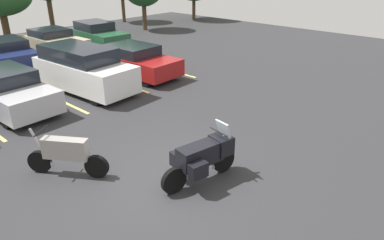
# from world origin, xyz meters

# --- Properties ---
(ground) EXTENTS (44.00, 44.00, 0.10)m
(ground) POSITION_xyz_m (0.00, 0.00, -0.05)
(ground) COLOR #2D2D30
(motorcycle_touring) EXTENTS (2.18, 1.03, 1.43)m
(motorcycle_touring) POSITION_xyz_m (0.42, -0.75, 0.68)
(motorcycle_touring) COLOR black
(motorcycle_touring) RESTS_ON ground
(motorcycle_second) EXTENTS (1.27, 1.85, 1.24)m
(motorcycle_second) POSITION_xyz_m (-1.68, 1.94, 0.60)
(motorcycle_second) COLOR black
(motorcycle_second) RESTS_ON ground
(parking_stripes) EXTENTS (14.48, 4.84, 0.01)m
(parking_stripes) POSITION_xyz_m (-0.57, 7.39, 0.00)
(parking_stripes) COLOR #EAE066
(parking_stripes) RESTS_ON ground
(car_silver) EXTENTS (2.03, 4.82, 1.47)m
(car_silver) POSITION_xyz_m (-0.80, 7.60, 0.71)
(car_silver) COLOR #B7B7BC
(car_silver) RESTS_ON ground
(car_white) EXTENTS (2.16, 4.77, 1.82)m
(car_white) POSITION_xyz_m (2.20, 7.21, 0.92)
(car_white) COLOR white
(car_white) RESTS_ON ground
(car_red) EXTENTS (2.04, 4.45, 1.42)m
(car_red) POSITION_xyz_m (4.98, 7.31, 0.71)
(car_red) COLOR maroon
(car_red) RESTS_ON ground
(car_far_navy) EXTENTS (2.27, 4.52, 1.40)m
(car_far_navy) POSITION_xyz_m (1.59, 13.26, 0.70)
(car_far_navy) COLOR navy
(car_far_navy) RESTS_ON ground
(car_far_champagne) EXTENTS (2.00, 4.38, 1.45)m
(car_far_champagne) POSITION_xyz_m (4.46, 13.78, 0.72)
(car_far_champagne) COLOR #C1B289
(car_far_champagne) RESTS_ON ground
(car_far_green) EXTENTS (2.16, 4.55, 1.53)m
(car_far_green) POSITION_xyz_m (7.34, 13.76, 0.74)
(car_far_green) COLOR #235638
(car_far_green) RESTS_ON ground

